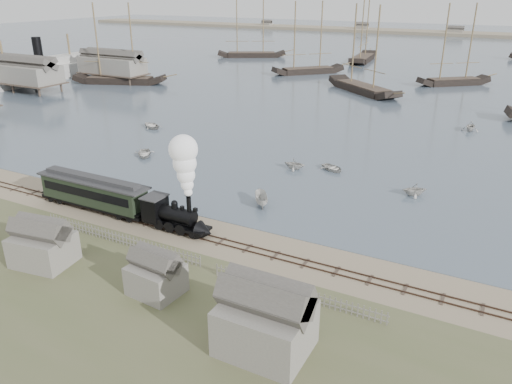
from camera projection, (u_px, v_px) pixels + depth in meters
The scene contains 27 objects.
ground at pixel (215, 230), 51.82m from camera, with size 600.00×600.00×0.00m, color tan.
harbor_water at pixel (452, 53), 190.73m from camera, with size 600.00×336.00×0.06m, color #4A596A.
rail_track at pixel (204, 237), 50.17m from camera, with size 120.00×1.80×0.16m.
picket_fence_west at pixel (120, 244), 48.92m from camera, with size 19.00×0.10×1.20m, color slate, non-canonical shape.
picket_fence_east at pixel (296, 299), 40.29m from camera, with size 15.00×0.10×1.20m, color slate, non-canonical shape.
shed_left at pixel (46, 263), 45.53m from camera, with size 5.00×4.00×4.10m, color slate, non-canonical shape.
shed_mid at pixel (157, 292), 41.15m from camera, with size 4.00×3.50×3.60m, color slate, non-canonical shape.
shed_right at pixel (265, 349), 34.76m from camera, with size 6.00×5.00×5.10m, color slate, non-canonical shape.
western_wharf at pixel (29, 77), 115.86m from camera, with size 36.00×56.00×8.00m, color slate, non-canonical shape.
far_spit at pixel (475, 36), 256.12m from camera, with size 500.00×20.00×1.80m, color tan.
locomotive at pixel (182, 191), 49.50m from camera, with size 7.95×2.97×9.91m.
passenger_coach at pixel (94, 191), 55.68m from camera, with size 14.48×2.79×3.52m.
beached_dinghy at pixel (81, 195), 59.56m from camera, with size 3.47×2.48×0.72m, color beige.
steamship at pixel (39, 59), 132.36m from camera, with size 51.36×8.56×11.23m, color beige, non-canonical shape.
rowboat_0 at pixel (144, 154), 73.90m from camera, with size 4.13×2.95×0.86m, color beige.
rowboat_1 at pixel (295, 164), 68.59m from camera, with size 2.95×2.54×1.55m, color beige.
rowboat_2 at pixel (261, 200), 57.19m from camera, with size 3.66×1.38×1.41m, color beige.
rowboat_3 at pixel (333, 168), 68.20m from camera, with size 3.64×2.60×0.75m, color beige.
rowboat_4 at pixel (414, 189), 59.91m from camera, with size 2.98×2.57×1.57m, color beige.
rowboat_6 at pixel (151, 125), 89.06m from camera, with size 4.24×3.03×0.88m, color beige.
rowboat_7 at pixel (471, 126), 86.78m from camera, with size 3.31×2.85×1.74m, color beige.
schooner_0 at pixel (116, 44), 126.31m from camera, with size 23.89×5.51×20.00m, color black, non-canonical shape.
schooner_1 at pixel (309, 38), 141.14m from camera, with size 21.18×4.89×20.00m, color black, non-canonical shape.
schooner_2 at pixel (366, 49), 115.56m from camera, with size 24.38×5.63×20.00m, color black, non-canonical shape.
schooner_3 at pixel (459, 45), 124.24m from camera, with size 19.06×4.40×20.00m, color black, non-canonical shape.
schooner_6 at pixel (251, 28), 175.23m from camera, with size 24.11×5.56×20.00m, color black, non-canonical shape.
schooner_7 at pixel (365, 30), 165.55m from camera, with size 25.04×5.78×20.00m, color black, non-canonical shape.
Camera 1 is at (25.54, -39.02, 23.34)m, focal length 35.00 mm.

